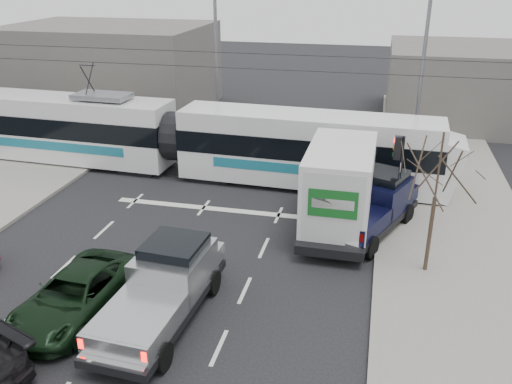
% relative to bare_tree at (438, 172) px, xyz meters
% --- Properties ---
extents(ground, '(120.00, 120.00, 0.00)m').
position_rel_bare_tree_xyz_m(ground, '(-7.60, -2.50, -3.79)').
color(ground, black).
rests_on(ground, ground).
extents(sidewalk_right, '(6.00, 60.00, 0.15)m').
position_rel_bare_tree_xyz_m(sidewalk_right, '(1.40, -2.50, -3.72)').
color(sidewalk_right, gray).
rests_on(sidewalk_right, ground).
extents(rails, '(60.00, 1.60, 0.03)m').
position_rel_bare_tree_xyz_m(rails, '(-7.60, 7.50, -3.78)').
color(rails, '#33302D').
rests_on(rails, ground).
extents(building_left, '(14.00, 10.00, 6.00)m').
position_rel_bare_tree_xyz_m(building_left, '(-21.60, 19.50, -0.79)').
color(building_left, '#64605A').
rests_on(building_left, ground).
extents(building_right, '(12.00, 10.00, 5.00)m').
position_rel_bare_tree_xyz_m(building_right, '(4.40, 21.50, -1.29)').
color(building_right, '#64605A').
rests_on(building_right, ground).
extents(bare_tree, '(2.40, 2.40, 5.00)m').
position_rel_bare_tree_xyz_m(bare_tree, '(0.00, 0.00, 0.00)').
color(bare_tree, '#47382B').
rests_on(bare_tree, ground).
extents(traffic_signal, '(0.44, 0.44, 3.60)m').
position_rel_bare_tree_xyz_m(traffic_signal, '(-1.13, 4.00, -1.05)').
color(traffic_signal, black).
rests_on(traffic_signal, ground).
extents(street_lamp_near, '(2.38, 0.25, 9.00)m').
position_rel_bare_tree_xyz_m(street_lamp_near, '(-0.29, 11.50, 1.32)').
color(street_lamp_near, slate).
rests_on(street_lamp_near, ground).
extents(street_lamp_far, '(2.38, 0.25, 9.00)m').
position_rel_bare_tree_xyz_m(street_lamp_far, '(-11.79, 13.50, 1.32)').
color(street_lamp_far, slate).
rests_on(street_lamp_far, ground).
extents(catenary, '(60.00, 0.20, 7.00)m').
position_rel_bare_tree_xyz_m(catenary, '(-7.60, 7.50, 0.09)').
color(catenary, black).
rests_on(catenary, ground).
extents(tram, '(26.02, 3.71, 5.29)m').
position_rel_bare_tree_xyz_m(tram, '(-12.00, 7.49, -1.91)').
color(tram, white).
rests_on(tram, ground).
extents(silver_pickup, '(2.44, 6.10, 2.17)m').
position_rel_bare_tree_xyz_m(silver_pickup, '(-7.91, -4.34, -2.71)').
color(silver_pickup, black).
rests_on(silver_pickup, ground).
extents(box_truck, '(2.57, 7.26, 3.61)m').
position_rel_bare_tree_xyz_m(box_truck, '(-3.30, 3.06, -2.01)').
color(box_truck, black).
rests_on(box_truck, ground).
extents(navy_pickup, '(4.00, 5.87, 2.33)m').
position_rel_bare_tree_xyz_m(navy_pickup, '(-1.96, 2.96, -2.64)').
color(navy_pickup, black).
rests_on(navy_pickup, ground).
extents(green_car, '(2.62, 5.11, 1.38)m').
position_rel_bare_tree_xyz_m(green_car, '(-10.64, -4.94, -3.10)').
color(green_car, black).
rests_on(green_car, ground).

